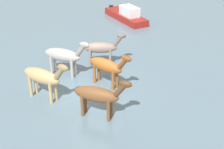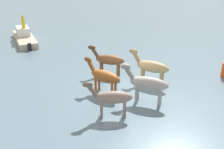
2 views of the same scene
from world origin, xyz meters
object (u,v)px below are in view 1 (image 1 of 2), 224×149
(horse_dun_straggler, at_px, (98,95))
(horse_mid_herd, at_px, (107,66))
(horse_chestnut_trailing, at_px, (64,55))
(horse_rear_stallion, at_px, (102,48))
(boat_tender_starboard, at_px, (126,16))
(horse_lead, at_px, (43,77))

(horse_dun_straggler, bearing_deg, horse_mid_herd, 102.94)
(horse_dun_straggler, distance_m, horse_chestnut_trailing, 4.16)
(horse_rear_stallion, bearing_deg, horse_dun_straggler, -89.22)
(horse_rear_stallion, height_order, boat_tender_starboard, horse_rear_stallion)
(horse_mid_herd, distance_m, horse_chestnut_trailing, 2.45)
(horse_mid_herd, xyz_separation_m, horse_rear_stallion, (-1.26, 2.05, -0.05))
(horse_rear_stallion, xyz_separation_m, boat_tender_starboard, (-1.72, 7.99, -0.68))
(horse_rear_stallion, relative_size, horse_lead, 0.88)
(horse_mid_herd, height_order, horse_chestnut_trailing, horse_chestnut_trailing)
(horse_chestnut_trailing, bearing_deg, horse_mid_herd, -4.09)
(horse_chestnut_trailing, bearing_deg, boat_tender_starboard, 92.20)
(horse_mid_herd, relative_size, boat_tender_starboard, 0.55)
(horse_mid_herd, bearing_deg, boat_tender_starboard, 121.41)
(horse_mid_herd, relative_size, horse_rear_stallion, 1.08)
(horse_chestnut_trailing, bearing_deg, horse_lead, -81.46)
(boat_tender_starboard, bearing_deg, horse_chestnut_trailing, -49.32)
(horse_chestnut_trailing, relative_size, boat_tender_starboard, 0.58)
(horse_mid_herd, relative_size, horse_chestnut_trailing, 0.95)
(horse_chestnut_trailing, bearing_deg, horse_rear_stallion, 57.40)
(horse_rear_stallion, height_order, horse_lead, horse_lead)
(horse_rear_stallion, xyz_separation_m, horse_chestnut_trailing, (-1.18, -1.92, 0.11))
(horse_dun_straggler, bearing_deg, horse_rear_stallion, 109.80)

